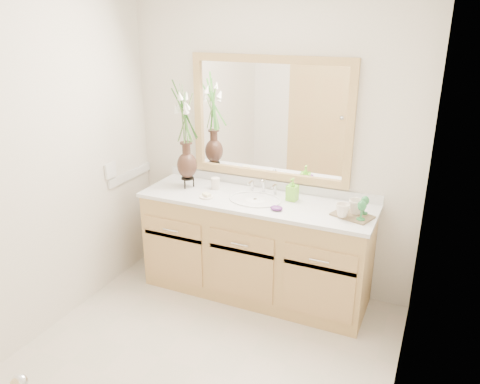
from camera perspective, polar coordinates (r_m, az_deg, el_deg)
The scene contains 19 objects.
floor at distance 3.28m, azimuth -5.49°, elevation -20.68°, with size 2.60×2.60×0.00m, color beige.
wall_back at distance 3.77m, azimuth 3.69°, elevation 5.84°, with size 2.40×0.02×2.40m, color silver.
wall_left at distance 3.39m, azimuth -24.17°, elevation 2.36°, with size 0.02×2.60×2.40m, color silver.
wall_right at distance 2.32m, azimuth 20.28°, elevation -5.13°, with size 0.02×2.60×2.40m, color silver.
vanity at distance 3.81m, azimuth 1.88°, elevation -6.90°, with size 1.80×0.55×0.80m.
counter at distance 3.63m, azimuth 1.96°, elevation -1.08°, with size 1.84×0.57×0.03m, color silver.
sink at distance 3.63m, azimuth 1.84°, elevation -1.75°, with size 0.38×0.34×0.23m.
mirror at distance 3.70m, azimuth 3.64°, elevation 8.83°, with size 1.32×0.04×0.97m.
switch_plate at distance 3.96m, azimuth -15.52°, elevation 2.56°, with size 0.02×0.12×0.12m, color white.
flower_vase at distance 3.76m, azimuth -6.69°, elevation 8.34°, with size 0.19×0.19×0.79m.
tumbler at distance 3.83m, azimuth -3.01°, elevation 1.05°, with size 0.07×0.07×0.09m, color #F0E2D0.
soap_dish at distance 3.66m, azimuth -4.10°, elevation -0.51°, with size 0.11×0.11×0.04m.
soap_bottle at distance 3.60m, azimuth 6.40°, elevation 0.19°, with size 0.07×0.07×0.16m, color #7BDE34.
purple_dish at distance 3.42m, azimuth 4.47°, elevation -1.96°, with size 0.09×0.07×0.03m, color #5B246E.
tray at distance 3.40m, azimuth 13.52°, elevation -2.82°, with size 0.27×0.18×0.01m, color brown.
mug_left at distance 3.34m, azimuth 12.41°, elevation -2.12°, with size 0.10×0.09×0.10m, color #F0E2D0.
mug_right at distance 3.41m, azimuth 13.99°, elevation -1.68°, with size 0.11×0.10×0.11m, color #F0E2D0.
goblet_front at distance 3.30m, azimuth 14.64°, elevation -1.76°, with size 0.06×0.06×0.14m.
goblet_back at distance 3.41m, azimuth 14.99°, elevation -1.16°, with size 0.06×0.06×0.13m.
Camera 1 is at (1.27, -2.11, 2.16)m, focal length 35.00 mm.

